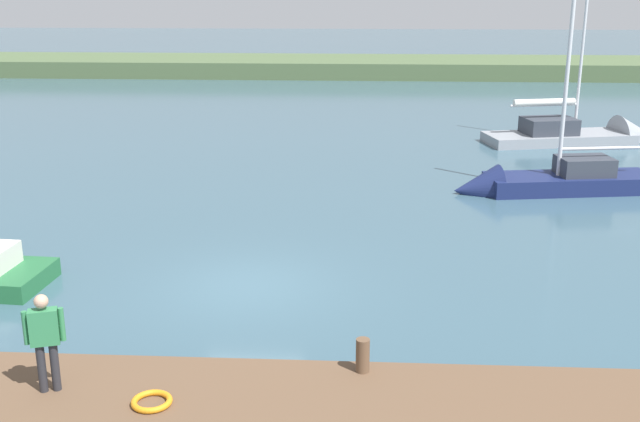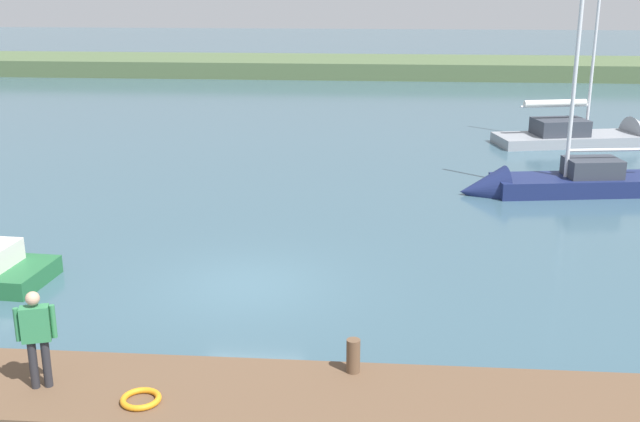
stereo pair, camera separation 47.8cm
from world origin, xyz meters
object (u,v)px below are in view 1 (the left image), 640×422
(mooring_post_far, at_px, (363,355))
(sailboat_outer_mooring, at_px, (590,137))
(life_ring_buoy, at_px, (152,401))
(person_on_dock, at_px, (45,336))
(sailboat_far_right, at_px, (543,185))

(mooring_post_far, xyz_separation_m, sailboat_outer_mooring, (-10.13, -22.87, -0.62))
(life_ring_buoy, height_order, person_on_dock, person_on_dock)
(sailboat_far_right, bearing_deg, mooring_post_far, 57.42)
(life_ring_buoy, xyz_separation_m, person_on_dock, (1.78, -0.34, 0.93))
(life_ring_buoy, distance_m, sailboat_far_right, 18.04)
(person_on_dock, bearing_deg, life_ring_buoy, 61.65)
(sailboat_far_right, relative_size, person_on_dock, 4.68)
(person_on_dock, bearing_deg, sailboat_far_right, 125.43)
(sailboat_far_right, distance_m, person_on_dock, 18.81)
(mooring_post_far, distance_m, life_ring_buoy, 3.60)
(sailboat_far_right, height_order, person_on_dock, sailboat_far_right)
(life_ring_buoy, distance_m, sailboat_outer_mooring, 27.66)
(life_ring_buoy, xyz_separation_m, sailboat_far_right, (-9.48, -15.34, -0.34))
(mooring_post_far, relative_size, life_ring_buoy, 0.92)
(mooring_post_far, distance_m, sailboat_far_right, 15.35)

